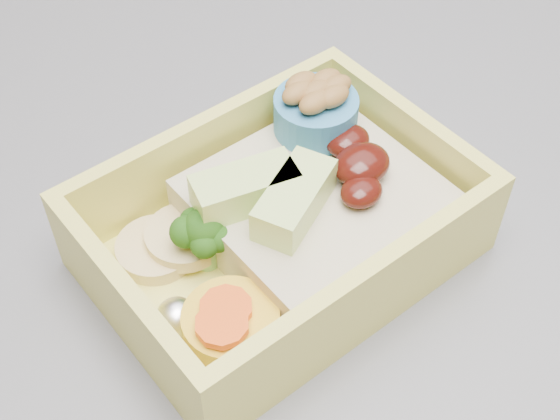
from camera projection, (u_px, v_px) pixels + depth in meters
island at (358, 383)px, 0.88m from camera, size 1.24×0.84×0.92m
bento_box at (287, 218)px, 0.41m from camera, size 0.19×0.14×0.07m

